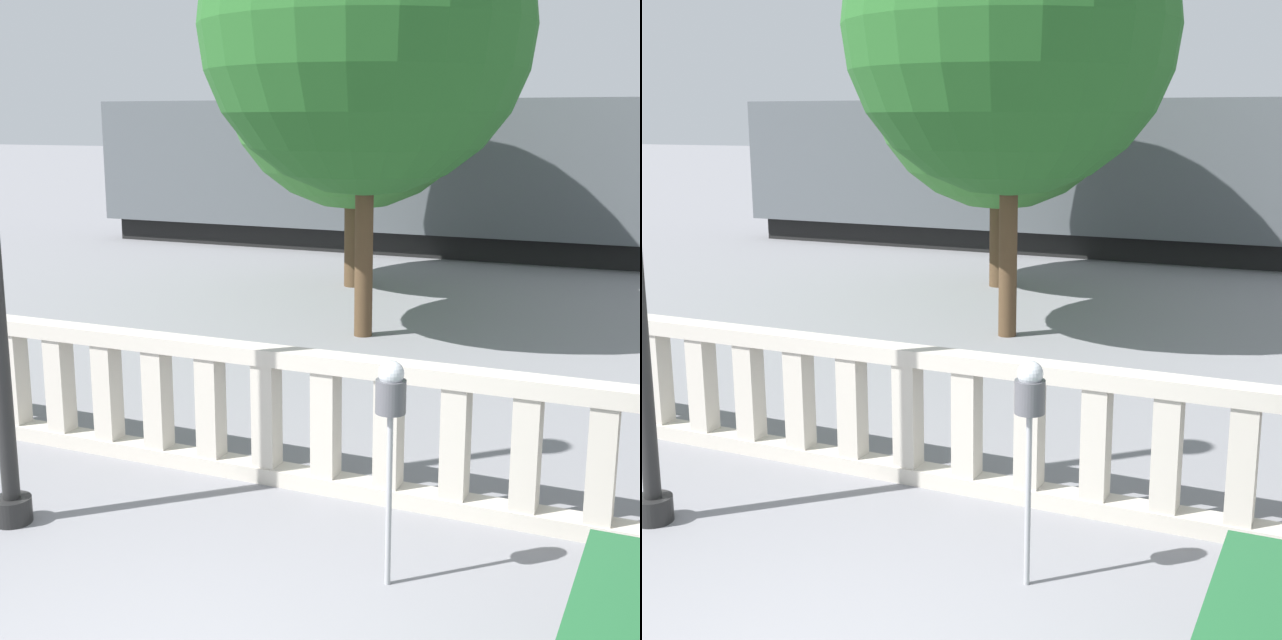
# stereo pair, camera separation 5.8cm
# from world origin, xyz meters

# --- Properties ---
(balustrade) EXTENTS (16.49, 0.24, 1.18)m
(balustrade) POSITION_xyz_m (0.00, 3.06, 0.59)
(balustrade) COLOR #BCB5A8
(balustrade) RESTS_ON ground
(parking_meter) EXTENTS (0.20, 0.20, 1.55)m
(parking_meter) POSITION_xyz_m (0.72, 1.80, 1.28)
(parking_meter) COLOR #99999E
(parking_meter) RESTS_ON ground
(train_near) EXTENTS (23.75, 2.87, 4.06)m
(train_near) POSITION_xyz_m (0.41, 16.76, 1.82)
(train_near) COLOR black
(train_near) RESTS_ON ground
(tree_left) EXTENTS (4.51, 4.51, 6.51)m
(tree_left) POSITION_xyz_m (-1.94, 8.28, 4.25)
(tree_left) COLOR #4C3823
(tree_left) RESTS_ON ground
(tree_right) EXTENTS (4.74, 4.74, 6.17)m
(tree_right) POSITION_xyz_m (-3.48, 11.84, 3.79)
(tree_right) COLOR #4C3823
(tree_right) RESTS_ON ground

